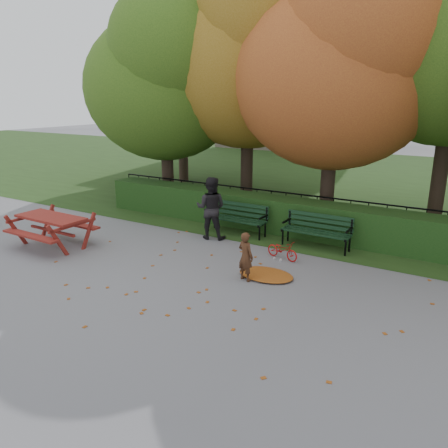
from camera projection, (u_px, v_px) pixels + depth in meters
The scene contains 17 objects.
ground at pixel (205, 288), 9.11m from camera, with size 90.00×90.00×0.00m, color gray.
grass_strip at pixel (369, 181), 20.60m from camera, with size 90.00×90.00×0.00m, color #1F3614.
building_left at pixel (295, 46), 32.82m from camera, with size 10.00×7.00×15.00m, color #BCA592.
hedge at pixel (290, 216), 12.66m from camera, with size 13.00×0.90×1.00m, color black.
iron_fence at pixel (301, 209), 13.31m from camera, with size 14.00×0.04×1.02m.
tree_a at pixel (167, 76), 15.00m from camera, with size 5.88×5.60×7.48m.
tree_b at pixel (254, 47), 14.35m from camera, with size 6.72×6.40×8.79m.
tree_c at pixel (345, 60), 12.23m from camera, with size 6.30×6.00×8.00m.
tree_f at pixel (184, 52), 18.64m from camera, with size 6.93×6.60×9.19m.
bench_left at pixel (238, 216), 12.65m from camera, with size 1.80×0.57×0.88m.
bench_right at pixel (317, 228), 11.46m from camera, with size 1.80×0.57×0.88m.
picnic_table at pixel (51, 223), 11.48m from camera, with size 1.96×1.59×0.95m.
leaf_pile at pixel (266, 274), 9.70m from camera, with size 1.26×0.87×0.09m, color maroon.
leaf_scatter at pixel (212, 283), 9.36m from camera, with size 9.00×5.70×0.01m, color maroon, non-canonical shape.
child at pixel (246, 256), 9.37m from camera, with size 0.40×0.26×1.09m, color #442615.
adult at pixel (211, 208), 12.10m from camera, with size 0.85×0.66×1.75m, color black.
bicycle at pixel (282, 250), 10.70m from camera, with size 0.31×0.89×0.47m, color #B41010.
Camera 1 is at (4.68, -6.95, 3.85)m, focal length 35.00 mm.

